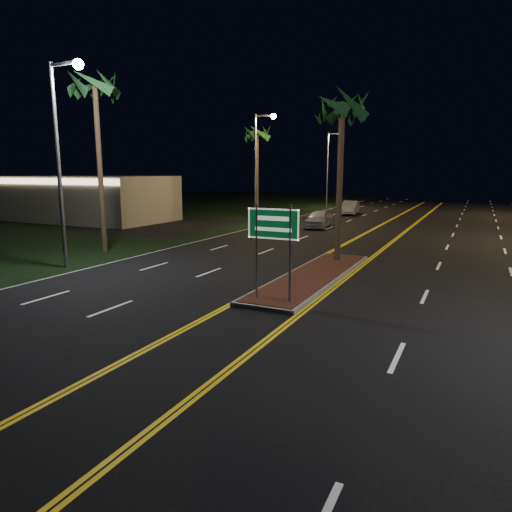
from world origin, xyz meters
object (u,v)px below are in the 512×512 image
Objects in this scene: median_island at (314,276)px; highway_sign at (273,233)px; streetlight_left_near at (63,142)px; streetlight_left_mid at (260,156)px; palm_median at (342,107)px; streetlight_left_far at (331,161)px; car_far at (350,207)px; car_near at (319,217)px; palm_left_near at (95,88)px; commercial_building at (88,198)px; palm_left_far at (257,134)px.

highway_sign reaches higher than median_island.
streetlight_left_mid is at bearing 90.00° from streetlight_left_near.
median_island is at bearing -90.00° from palm_median.
car_far is at bearing -59.40° from streetlight_left_far.
streetlight_left_mid is at bearing -117.30° from car_far.
highway_sign is at bearing -90.00° from palm_median.
median_island is at bearing -77.34° from car_near.
streetlight_left_far is at bearing 87.00° from palm_left_near.
streetlight_left_mid is 1.84× the size of car_far.
car_near is at bearing -75.38° from streetlight_left_far.
streetlight_left_mid is at bearing 172.54° from car_near.
streetlight_left_near is 1.00× the size of streetlight_left_far.
commercial_building is 1.53× the size of palm_left_near.
car_far is at bearing 81.98° from streetlight_left_near.
median_island is 1.14× the size of streetlight_left_mid.
streetlight_left_far is (15.39, 24.01, 3.65)m from commercial_building.
highway_sign is at bearing -6.47° from streetlight_left_near.
palm_left_near is (13.50, -11.99, 6.68)m from commercial_building.
highway_sign is 21.70m from car_near.
streetlight_left_mid is at bearing 14.61° from commercial_building.
highway_sign is at bearing -33.48° from commercial_building.
palm_left_near is 30.07m from car_far.
streetlight_left_mid is 0.92× the size of palm_left_near.
palm_left_near is (-1.89, -36.00, 3.02)m from streetlight_left_far.
commercial_building is at bearing -148.75° from palm_left_far.
streetlight_left_mid and streetlight_left_far have the same top height.
streetlight_left_near is at bearing 173.53° from highway_sign.
car_near is at bearing 107.65° from median_island.
streetlight_left_near is at bearing -148.51° from palm_median.
median_island is at bearing -4.57° from palm_left_near.
palm_left_far is (13.20, 8.01, 5.74)m from commercial_building.
highway_sign is at bearing -86.74° from car_far.
streetlight_left_near is (-10.61, 1.20, 3.25)m from highway_sign.
commercial_building is 25.79m from car_far.
palm_left_near reaches higher than median_island.
streetlight_left_far is (0.00, 20.00, 0.00)m from streetlight_left_mid.
commercial_building is 3.07× the size of car_far.
car_near reaches higher than median_island.
median_island is at bearing -85.30° from car_far.
commercial_building is 21.04m from car_near.
palm_left_far is at bearing -97.78° from streetlight_left_far.
palm_left_near reaches higher than palm_median.
palm_left_far is 1.79× the size of car_near.
highway_sign is 0.39× the size of palm_median.
streetlight_left_mid is at bearing -61.33° from palm_left_far.
streetlight_left_near is at bearing -164.22° from median_island.
palm_median is at bearing 11.31° from palm_left_near.
palm_left_far is (-2.19, -16.00, 2.09)m from streetlight_left_far.
streetlight_left_far is 36.18m from palm_left_near.
car_far is (-6.06, 25.80, -6.46)m from palm_median.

